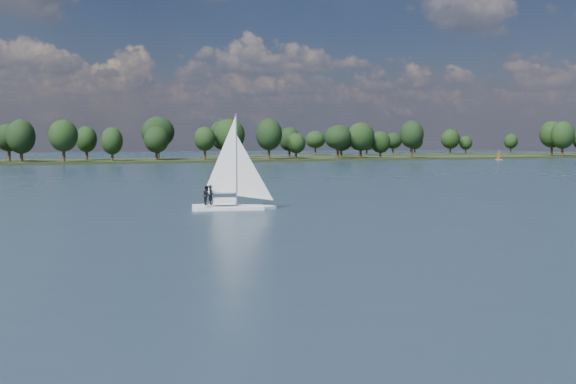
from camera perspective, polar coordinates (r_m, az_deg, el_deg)
name	(u,v)px	position (r m, az deg, el deg)	size (l,w,h in m)	color
ground	(205,180)	(110.59, -7.41, 1.02)	(700.00, 700.00, 0.00)	#233342
far_shore	(107,162)	(220.18, -15.76, 2.57)	(660.00, 40.00, 1.50)	black
far_shore_back	(422,155)	(327.66, 11.81, 3.20)	(220.00, 30.00, 1.40)	black
sailboat	(229,182)	(62.04, -5.29, 0.90)	(7.66, 3.96, 9.71)	white
dinghy_orange	(499,157)	(250.26, 18.26, 2.94)	(2.67, 1.21, 4.16)	silver
treeline	(75,137)	(214.29, -18.42, 4.66)	(562.26, 73.68, 18.30)	black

